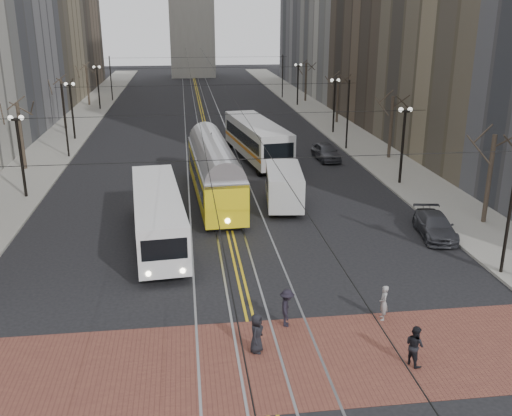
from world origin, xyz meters
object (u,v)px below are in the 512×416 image
object	(u,v)px
pedestrian_c	(415,345)
pedestrian_d	(287,308)
cargo_van	(284,188)
sedan_parked	(435,226)
rear_bus	(257,141)
sedan_silver	(248,120)
transit_bus	(158,217)
pedestrian_a	(257,333)
streetcar	(214,177)
sedan_grey	(326,152)
pedestrian_b	(384,303)

from	to	relation	value
pedestrian_c	pedestrian_d	bearing A→B (deg)	28.46
cargo_van	sedan_parked	bearing A→B (deg)	-33.04
rear_bus	sedan_silver	bearing A→B (deg)	78.32
pedestrian_c	pedestrian_d	size ratio (longest dim) A/B	0.96
rear_bus	pedestrian_c	bearing A→B (deg)	-94.84
transit_bus	cargo_van	distance (m)	9.70
transit_bus	cargo_van	xyz separation A→B (m)	(8.12, 5.30, -0.20)
pedestrian_c	transit_bus	bearing A→B (deg)	13.16
rear_bus	pedestrian_a	world-z (taller)	rear_bus
streetcar	sedan_grey	distance (m)	14.66
streetcar	pedestrian_d	distance (m)	17.71
transit_bus	pedestrian_d	xyz separation A→B (m)	(5.56, -10.02, -0.67)
rear_bus	pedestrian_d	distance (m)	28.76
sedan_grey	pedestrian_a	distance (m)	31.22
pedestrian_c	pedestrian_d	distance (m)	5.32
transit_bus	pedestrian_d	bearing A→B (deg)	-66.03
pedestrian_b	pedestrian_c	size ratio (longest dim) A/B	0.98
rear_bus	cargo_van	distance (m)	13.33
sedan_silver	rear_bus	bearing A→B (deg)	-97.26
cargo_van	sedan_silver	distance (m)	29.11
sedan_parked	pedestrian_c	size ratio (longest dim) A/B	2.88
sedan_grey	pedestrian_b	world-z (taller)	pedestrian_b
transit_bus	pedestrian_a	size ratio (longest dim) A/B	7.53
sedan_parked	sedan_silver	bearing A→B (deg)	109.54
sedan_parked	pedestrian_b	size ratio (longest dim) A/B	2.95
sedan_grey	pedestrian_d	distance (m)	29.08
sedan_silver	pedestrian_b	world-z (taller)	pedestrian_b
transit_bus	cargo_van	bearing A→B (deg)	28.04
sedan_parked	pedestrian_b	distance (m)	10.86
cargo_van	sedan_parked	world-z (taller)	cargo_van
pedestrian_d	pedestrian_c	bearing A→B (deg)	-117.58
streetcar	rear_bus	world-z (taller)	rear_bus
cargo_van	pedestrian_d	distance (m)	15.54
streetcar	rear_bus	distance (m)	11.90
cargo_van	transit_bus	bearing A→B (deg)	-140.47
sedan_grey	pedestrian_a	xyz separation A→B (m)	(-10.03, -29.56, 0.05)
transit_bus	pedestrian_d	world-z (taller)	transit_bus
pedestrian_a	pedestrian_b	world-z (taller)	pedestrian_a
cargo_van	pedestrian_c	size ratio (longest dim) A/B	3.73
transit_bus	streetcar	world-z (taller)	streetcar
sedan_parked	pedestrian_d	size ratio (longest dim) A/B	2.77
cargo_van	pedestrian_d	world-z (taller)	cargo_van
streetcar	cargo_van	xyz separation A→B (m)	(4.50, -2.27, -0.36)
transit_bus	streetcar	distance (m)	8.39
pedestrian_d	transit_bus	bearing A→B (deg)	40.07
sedan_grey	sedan_silver	world-z (taller)	sedan_silver
pedestrian_a	pedestrian_c	world-z (taller)	pedestrian_a
sedan_grey	rear_bus	bearing A→B (deg)	167.87
sedan_parked	pedestrian_d	world-z (taller)	pedestrian_d
sedan_parked	cargo_van	bearing A→B (deg)	149.14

